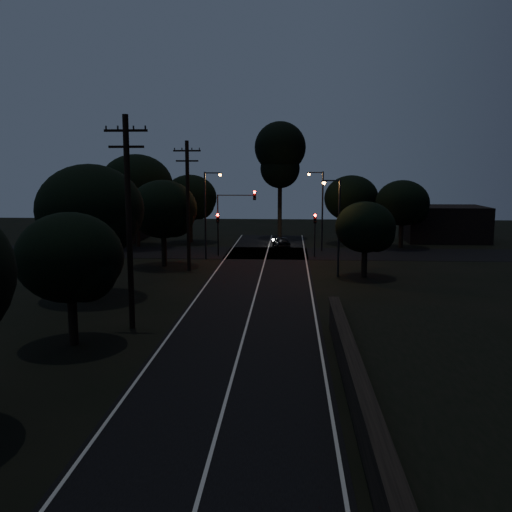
{
  "coord_description": "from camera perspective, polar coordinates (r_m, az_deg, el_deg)",
  "views": [
    {
      "loc": [
        2.27,
        -13.7,
        8.35
      ],
      "look_at": [
        0.0,
        24.0,
        2.5
      ],
      "focal_mm": 40.0,
      "sensor_mm": 36.0,
      "label": 1
    }
  ],
  "objects": [
    {
      "name": "tree_far_ne",
      "position": [
        64.05,
        9.71,
        5.58
      ],
      "size": [
        5.98,
        5.98,
        7.56
      ],
      "color": "black",
      "rests_on": "ground"
    },
    {
      "name": "signal_right",
      "position": [
        54.02,
        5.91,
        2.9
      ],
      "size": [
        0.28,
        0.35,
        4.1
      ],
      "color": "black",
      "rests_on": "ground"
    },
    {
      "name": "tall_pine",
      "position": [
        68.73,
        2.43,
        10.13
      ],
      "size": [
        6.07,
        6.07,
        13.8
      ],
      "color": "black",
      "rests_on": "ground"
    },
    {
      "name": "building_right",
      "position": [
        69.3,
        18.28,
        3.1
      ],
      "size": [
        9.0,
        7.0,
        4.0
      ],
      "primitive_type": "cube",
      "color": "black",
      "rests_on": "ground"
    },
    {
      "name": "utility_pole_far",
      "position": [
        46.53,
        -6.83,
        5.21
      ],
      "size": [
        2.2,
        0.3,
        10.5
      ],
      "color": "black",
      "rests_on": "ground"
    },
    {
      "name": "car",
      "position": [
        60.2,
        2.55,
        1.42
      ],
      "size": [
        2.14,
        3.85,
        1.24
      ],
      "primitive_type": "imported",
      "rotation": [
        0.0,
        0.0,
        3.34
      ],
      "color": "black",
      "rests_on": "ground"
    },
    {
      "name": "building_left",
      "position": [
        69.64,
        -15.24,
        3.43
      ],
      "size": [
        10.0,
        8.0,
        4.4
      ],
      "primitive_type": "cube",
      "color": "black",
      "rests_on": "ground"
    },
    {
      "name": "signal_left",
      "position": [
        54.4,
        -3.83,
        2.97
      ],
      "size": [
        0.28,
        0.35,
        4.1
      ],
      "color": "black",
      "rests_on": "ground"
    },
    {
      "name": "streetlight_a",
      "position": [
        52.38,
        -4.9,
        4.71
      ],
      "size": [
        1.66,
        0.26,
        8.0
      ],
      "color": "black",
      "rests_on": "ground"
    },
    {
      "name": "signal_mast",
      "position": [
        54.09,
        -2.07,
        4.55
      ],
      "size": [
        3.7,
        0.35,
        6.25
      ],
      "color": "black",
      "rests_on": "ground"
    },
    {
      "name": "tree_right_a",
      "position": [
        44.24,
        11.09,
        2.72
      ],
      "size": [
        4.59,
        4.59,
        5.84
      ],
      "color": "black",
      "rests_on": "ground"
    },
    {
      "name": "ground",
      "position": [
        16.2,
        -5.53,
        -22.26
      ],
      "size": [
        160.0,
        160.0,
        0.0
      ],
      "primitive_type": "plane",
      "color": "black"
    },
    {
      "name": "tree_far_e",
      "position": [
        61.86,
        14.62,
        5.05
      ],
      "size": [
        5.6,
        5.6,
        7.1
      ],
      "color": "black",
      "rests_on": "ground"
    },
    {
      "name": "tree_left_c",
      "position": [
        37.81,
        -15.96,
        4.25
      ],
      "size": [
        6.82,
        6.82,
        8.61
      ],
      "color": "black",
      "rests_on": "ground"
    },
    {
      "name": "retaining_wall",
      "position": [
        19.19,
        20.44,
        -15.53
      ],
      "size": [
        6.93,
        26.0,
        1.6
      ],
      "color": "black",
      "rests_on": "ground"
    },
    {
      "name": "utility_pole_mid",
      "position": [
        29.98,
        -12.61,
        3.6
      ],
      "size": [
        2.2,
        0.3,
        11.0
      ],
      "color": "black",
      "rests_on": "ground"
    },
    {
      "name": "road_surface",
      "position": [
        45.64,
        0.54,
        -1.72
      ],
      "size": [
        60.0,
        70.0,
        0.03
      ],
      "color": "black",
      "rests_on": "ground"
    },
    {
      "name": "tree_left_d",
      "position": [
        48.87,
        -9.08,
        4.5
      ],
      "size": [
        5.81,
        5.81,
        7.37
      ],
      "color": "black",
      "rests_on": "ground"
    },
    {
      "name": "streetlight_b",
      "position": [
        57.9,
        6.47,
        5.07
      ],
      "size": [
        1.66,
        0.26,
        8.0
      ],
      "color": "black",
      "rests_on": "ground"
    },
    {
      "name": "tree_far_nw",
      "position": [
        64.62,
        -6.44,
        5.71
      ],
      "size": [
        6.01,
        6.01,
        7.61
      ],
      "color": "black",
      "rests_on": "ground"
    },
    {
      "name": "streetlight_c",
      "position": [
        44.02,
        8.09,
        3.51
      ],
      "size": [
        1.46,
        0.26,
        7.5
      ],
      "color": "black",
      "rests_on": "ground"
    },
    {
      "name": "tree_far_w",
      "position": [
        61.69,
        -11.67,
        6.78
      ],
      "size": [
        7.68,
        7.68,
        9.79
      ],
      "color": "black",
      "rests_on": "ground"
    },
    {
      "name": "tree_left_b",
      "position": [
        27.84,
        -17.86,
        -0.39
      ],
      "size": [
        4.98,
        4.98,
        6.34
      ],
      "color": "black",
      "rests_on": "ground"
    }
  ]
}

